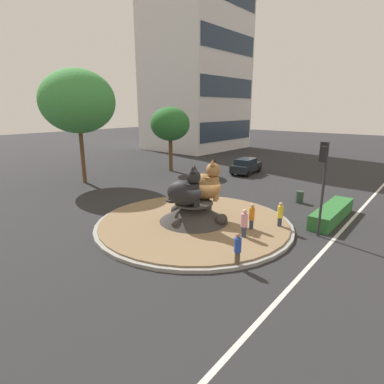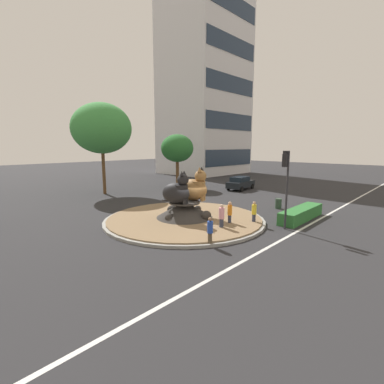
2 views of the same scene
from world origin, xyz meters
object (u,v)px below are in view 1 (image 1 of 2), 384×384
object	(u,v)px
sedan_on_far_lane	(246,166)
broadleaf_tree_behind_island	(170,124)
pedestrian_yellow_shirt	(280,216)
pedestrian_pink_shirt	(244,224)
second_tree_near_tower	(78,101)
pedestrian_blue_shirt	(238,249)
litter_bin	(300,197)
office_tower	(196,46)
cat_statue_black	(186,191)
cat_statue_tabby	(205,185)
pedestrian_orange_shirt	(252,217)
traffic_light_mast	(323,169)

from	to	relation	value
sedan_on_far_lane	broadleaf_tree_behind_island	bearing A→B (deg)	113.05
pedestrian_yellow_shirt	pedestrian_pink_shirt	distance (m)	2.79
broadleaf_tree_behind_island	pedestrian_pink_shirt	bearing A→B (deg)	-125.96
broadleaf_tree_behind_island	second_tree_near_tower	xyz separation A→B (m)	(-9.40, 2.51, 2.28)
pedestrian_blue_shirt	pedestrian_pink_shirt	xyz separation A→B (m)	(2.69, 1.22, 0.07)
litter_bin	office_tower	bearing A→B (deg)	51.64
office_tower	litter_bin	distance (m)	37.66
sedan_on_far_lane	litter_bin	xyz separation A→B (m)	(-6.99, -8.53, -0.41)
litter_bin	cat_statue_black	bearing A→B (deg)	160.95
cat_statue_tabby	office_tower	world-z (taller)	office_tower
pedestrian_pink_shirt	sedan_on_far_lane	size ratio (longest dim) A/B	0.39
cat_statue_tabby	cat_statue_black	bearing A→B (deg)	-115.81
pedestrian_orange_shirt	pedestrian_blue_shirt	bearing A→B (deg)	-121.48
traffic_light_mast	second_tree_near_tower	world-z (taller)	second_tree_near_tower
second_tree_near_tower	pedestrian_pink_shirt	size ratio (longest dim) A/B	5.72
second_tree_near_tower	litter_bin	world-z (taller)	second_tree_near_tower
cat_statue_black	broadleaf_tree_behind_island	size ratio (longest dim) A/B	0.36
cat_statue_tabby	broadleaf_tree_behind_island	xyz separation A→B (m)	(10.62, 12.76, 2.81)
office_tower	second_tree_near_tower	bearing A→B (deg)	-162.44
traffic_light_mast	sedan_on_far_lane	bearing A→B (deg)	-41.98
pedestrian_pink_shirt	second_tree_near_tower	bearing A→B (deg)	119.41
pedestrian_pink_shirt	cat_statue_tabby	bearing A→B (deg)	108.41
office_tower	cat_statue_tabby	bearing A→B (deg)	-139.82
pedestrian_orange_shirt	second_tree_near_tower	bearing A→B (deg)	124.87
broadleaf_tree_behind_island	second_tree_near_tower	distance (m)	9.99
broadleaf_tree_behind_island	sedan_on_far_lane	bearing A→B (deg)	-61.37
pedestrian_pink_shirt	office_tower	bearing A→B (deg)	78.58
cat_statue_tabby	pedestrian_pink_shirt	bearing A→B (deg)	-40.78
pedestrian_blue_shirt	litter_bin	xyz separation A→B (m)	(11.46, 1.50, -0.43)
cat_statue_tabby	second_tree_near_tower	world-z (taller)	second_tree_near_tower
pedestrian_yellow_shirt	litter_bin	distance (m)	6.23
traffic_light_mast	office_tower	xyz separation A→B (m)	(26.69, 29.69, 12.89)
pedestrian_yellow_shirt	sedan_on_far_lane	distance (m)	16.27
second_tree_near_tower	traffic_light_mast	bearing A→B (deg)	-87.80
litter_bin	traffic_light_mast	bearing A→B (deg)	-151.48
cat_statue_tabby	litter_bin	bearing A→B (deg)	45.05
pedestrian_blue_shirt	broadleaf_tree_behind_island	bearing A→B (deg)	139.09
traffic_light_mast	pedestrian_blue_shirt	world-z (taller)	traffic_light_mast
traffic_light_mast	pedestrian_pink_shirt	size ratio (longest dim) A/B	2.89
cat_statue_tabby	pedestrian_pink_shirt	xyz separation A→B (m)	(-1.12, -3.42, -1.43)
office_tower	sedan_on_far_lane	distance (m)	27.88
cat_statue_black	traffic_light_mast	world-z (taller)	traffic_light_mast
cat_statue_black	sedan_on_far_lane	distance (m)	17.25
office_tower	pedestrian_yellow_shirt	bearing A→B (deg)	-133.51
pedestrian_blue_shirt	pedestrian_yellow_shirt	size ratio (longest dim) A/B	0.97
office_tower	pedestrian_orange_shirt	size ratio (longest dim) A/B	19.05
second_tree_near_tower	pedestrian_blue_shirt	world-z (taller)	second_tree_near_tower
pedestrian_pink_shirt	traffic_light_mast	bearing A→B (deg)	-4.63
broadleaf_tree_behind_island	pedestrian_blue_shirt	distance (m)	23.01
second_tree_near_tower	pedestrian_pink_shirt	distance (m)	19.93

